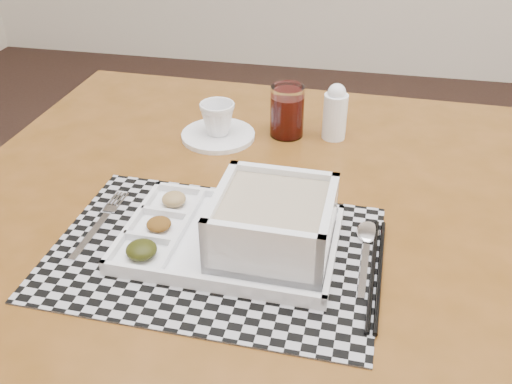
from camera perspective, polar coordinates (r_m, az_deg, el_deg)
dining_table at (r=1.01m, az=-1.31°, el=-5.01°), size 1.06×1.06×0.78m
placemat at (r=0.86m, az=-4.10°, el=-5.96°), size 0.49×0.35×0.00m
serving_tray at (r=0.84m, az=0.29°, el=-3.71°), size 0.33×0.23×0.10m
fork at (r=0.94m, az=-15.29°, el=-2.93°), size 0.02×0.19×0.00m
spoon at (r=0.89m, az=11.08°, el=-4.46°), size 0.04×0.18×0.01m
chopsticks at (r=0.83m, az=11.93°, el=-7.82°), size 0.02×0.24×0.01m
saucer at (r=1.17m, az=-3.80°, el=5.67°), size 0.15×0.15×0.01m
cup at (r=1.15m, az=-3.87°, el=7.34°), size 0.08×0.08×0.07m
juice_glass at (r=1.16m, az=3.13°, el=7.90°), size 0.07×0.07×0.11m
creamer_bottle at (r=1.16m, az=7.92°, el=7.90°), size 0.05×0.05×0.12m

